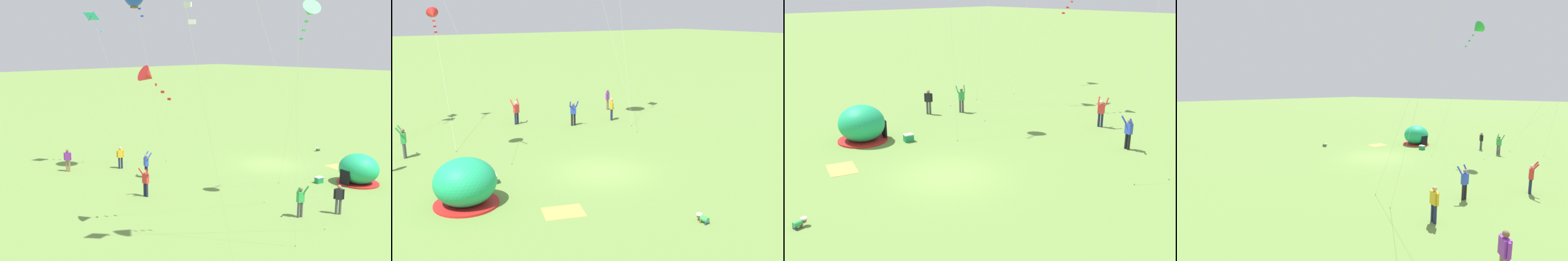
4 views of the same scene
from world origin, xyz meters
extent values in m
plane|color=olive|center=(0.00, 0.00, 0.00)|extent=(300.00, 300.00, 0.00)
ellipsoid|color=#1EAD6B|center=(-7.35, -0.30, 1.05)|extent=(2.70, 2.60, 2.10)
cylinder|color=red|center=(-7.35, -0.30, 0.05)|extent=(2.81, 2.81, 0.10)
cube|color=black|center=(-7.00, 0.92, 0.55)|extent=(0.80, 0.34, 1.10)
cube|color=gold|center=(-4.19, -3.25, 0.01)|extent=(2.01, 1.75, 0.01)
cube|color=#1E8C4C|center=(-5.43, 1.54, 0.19)|extent=(0.47, 0.59, 0.38)
cube|color=white|center=(-5.43, 1.54, 0.41)|extent=(0.47, 0.60, 0.06)
cylinder|color=green|center=(0.01, -7.16, 0.17)|extent=(0.26, 0.34, 0.22)
sphere|color=brown|center=(-0.02, -6.90, 0.20)|extent=(0.19, 0.19, 0.19)
cylinder|color=white|center=(-0.02, -6.90, 0.29)|extent=(0.24, 0.24, 0.06)
cylinder|color=brown|center=(-0.10, -7.05, 0.09)|extent=(0.07, 0.07, 0.17)
cylinder|color=brown|center=(0.10, -7.03, 0.09)|extent=(0.07, 0.07, 0.17)
cylinder|color=navy|center=(-0.05, -7.29, 0.07)|extent=(0.09, 0.09, 0.13)
cylinder|color=navy|center=(0.11, -7.27, 0.07)|extent=(0.09, 0.09, 0.13)
cylinder|color=#4C4C51|center=(-9.50, 5.98, 0.44)|extent=(0.15, 0.15, 0.88)
cylinder|color=#4C4C51|center=(-9.34, 6.10, 0.44)|extent=(0.15, 0.15, 0.88)
cube|color=black|center=(-9.42, 6.04, 1.18)|extent=(0.45, 0.42, 0.60)
sphere|color=#9E7051|center=(-9.42, 6.04, 1.61)|extent=(0.22, 0.22, 0.22)
cylinder|color=black|center=(-9.62, 5.89, 1.18)|extent=(0.09, 0.09, 0.58)
cylinder|color=black|center=(-9.22, 6.19, 1.18)|extent=(0.09, 0.09, 0.58)
cylinder|color=#1E2347|center=(0.42, 12.02, 0.44)|extent=(0.15, 0.15, 0.88)
cylinder|color=#1E2347|center=(0.62, 12.06, 0.44)|extent=(0.15, 0.15, 0.88)
cube|color=red|center=(0.52, 12.04, 1.18)|extent=(0.42, 0.31, 0.60)
sphere|color=beige|center=(0.52, 12.04, 1.61)|extent=(0.22, 0.22, 0.22)
cylinder|color=red|center=(0.23, 12.14, 1.64)|extent=(0.22, 0.39, 0.50)
cylinder|color=red|center=(0.75, 12.24, 1.64)|extent=(0.10, 0.38, 0.50)
cylinder|color=#4C4C51|center=(-8.24, 7.92, 0.44)|extent=(0.15, 0.15, 0.88)
cylinder|color=#4C4C51|center=(-8.17, 8.11, 0.44)|extent=(0.15, 0.15, 0.88)
cube|color=green|center=(-8.21, 8.01, 1.18)|extent=(0.36, 0.44, 0.60)
sphere|color=brown|center=(-8.21, 8.01, 1.61)|extent=(0.22, 0.22, 0.22)
cylinder|color=green|center=(-8.44, 7.82, 1.64)|extent=(0.39, 0.16, 0.50)
cylinder|color=green|center=(-8.25, 8.31, 1.64)|extent=(0.37, 0.27, 0.50)
cylinder|color=black|center=(3.97, 9.42, 0.44)|extent=(0.15, 0.15, 0.88)
cylinder|color=black|center=(3.77, 9.47, 0.44)|extent=(0.15, 0.15, 0.88)
cube|color=blue|center=(3.87, 9.44, 1.18)|extent=(0.43, 0.32, 0.60)
sphere|color=#9E7051|center=(3.87, 9.44, 1.61)|extent=(0.22, 0.22, 0.22)
cylinder|color=blue|center=(4.09, 9.23, 1.64)|extent=(0.12, 0.38, 0.50)
cylinder|color=blue|center=(3.58, 9.36, 1.64)|extent=(0.23, 0.38, 0.50)
cylinder|color=silver|center=(-4.77, 11.45, 3.97)|extent=(1.26, 7.71, 7.95)
cylinder|color=brown|center=(-5.39, 7.59, 0.03)|extent=(0.03, 0.03, 0.06)
cube|color=red|center=(-4.21, 14.86, 7.51)|extent=(0.21, 0.15, 0.12)
cube|color=red|center=(-4.27, 14.49, 7.13)|extent=(0.20, 0.08, 0.12)
cube|color=red|center=(-4.33, 14.13, 6.75)|extent=(0.20, 0.07, 0.12)
cylinder|color=silver|center=(-9.80, 11.88, 6.82)|extent=(0.61, 6.62, 13.65)
cylinder|color=brown|center=(-10.10, 8.57, 0.03)|extent=(0.03, 0.03, 0.06)
cylinder|color=silver|center=(5.74, 7.38, 6.52)|extent=(1.65, 4.09, 13.03)
cylinder|color=brown|center=(6.56, 5.34, 0.03)|extent=(0.03, 0.03, 0.06)
cylinder|color=brown|center=(-10.23, 11.38, 0.03)|extent=(0.03, 0.03, 0.06)
cylinder|color=silver|center=(-5.20, 4.73, 5.66)|extent=(3.35, 2.26, 11.32)
cylinder|color=brown|center=(-3.53, 3.61, 0.03)|extent=(0.03, 0.03, 0.06)
cylinder|color=brown|center=(7.38, 7.00, 0.03)|extent=(0.03, 0.03, 0.06)
cylinder|color=silver|center=(-11.41, 18.17, 5.64)|extent=(3.67, 6.37, 11.28)
cylinder|color=brown|center=(-9.58, 14.99, 0.03)|extent=(0.03, 0.03, 0.06)
camera|label=1|loc=(-21.70, 28.77, 9.34)|focal=42.00mm
camera|label=2|loc=(-12.83, -18.66, 8.12)|focal=42.00mm
camera|label=3|loc=(15.45, -12.57, 8.40)|focal=42.00mm
camera|label=4|loc=(17.53, 14.41, 5.96)|focal=24.00mm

